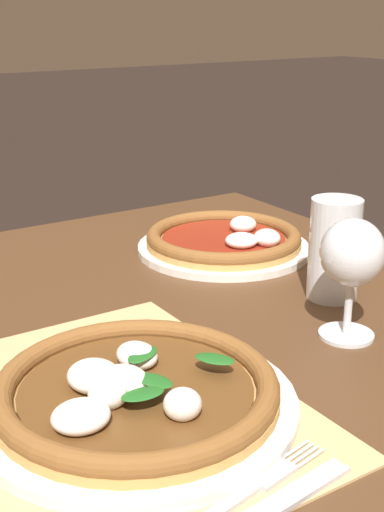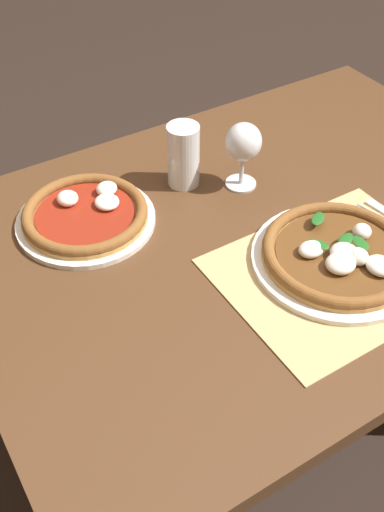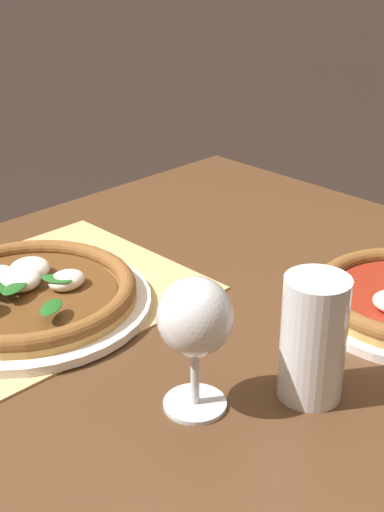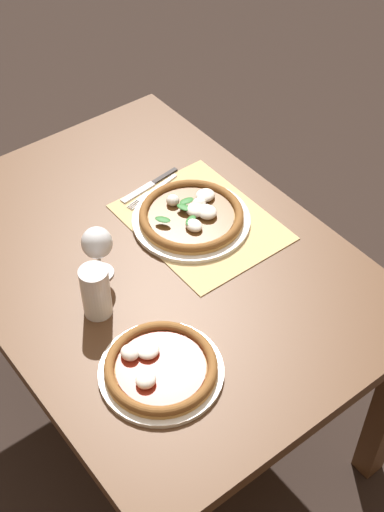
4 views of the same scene
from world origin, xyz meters
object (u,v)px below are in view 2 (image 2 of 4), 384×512
Objects in this scene: pizza_far at (86,215)px; pizza_near at (338,255)px; pint_glass at (183,157)px; wine_glass at (243,145)px.

pizza_near is at bearing -45.75° from pizza_far.
pint_glass is at bearing 2.82° from pizza_far.
pint_glass is (0.25, 0.01, 0.05)m from pizza_far.
wine_glass is (-0.01, 0.31, 0.08)m from pizza_near.
pizza_near is 0.40m from pint_glass.
pizza_near is 2.14× the size of wine_glass.
pizza_near is 0.32m from wine_glass.
pint_glass is at bearing 144.87° from wine_glass.
pizza_far is 2.01× the size of pint_glass.
wine_glass reaches higher than pizza_near.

